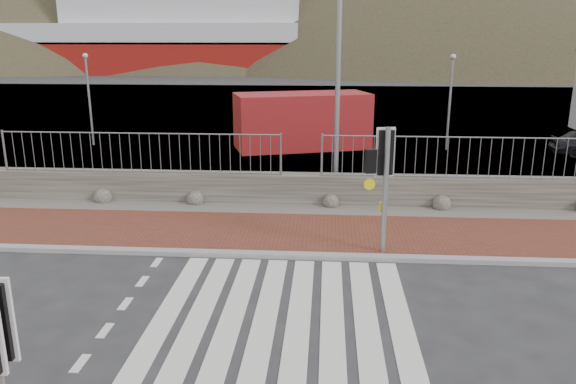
# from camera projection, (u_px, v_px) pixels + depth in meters

# --- Properties ---
(ground) EXTENTS (220.00, 220.00, 0.00)m
(ground) POSITION_uv_depth(u_px,v_px,m) (281.00, 323.00, 9.91)
(ground) COLOR #28282B
(ground) RESTS_ON ground
(sidewalk_far) EXTENTS (40.00, 3.00, 0.08)m
(sidewalk_far) POSITION_uv_depth(u_px,v_px,m) (296.00, 234.00, 14.22)
(sidewalk_far) COLOR brown
(sidewalk_far) RESTS_ON ground
(kerb_far) EXTENTS (40.00, 0.25, 0.12)m
(kerb_far) POSITION_uv_depth(u_px,v_px,m) (292.00, 256.00, 12.77)
(kerb_far) COLOR gray
(kerb_far) RESTS_ON ground
(zebra_crossing) EXTENTS (4.62, 5.60, 0.01)m
(zebra_crossing) POSITION_uv_depth(u_px,v_px,m) (281.00, 322.00, 9.91)
(zebra_crossing) COLOR silver
(zebra_crossing) RESTS_ON ground
(gravel_strip) EXTENTS (40.00, 1.50, 0.06)m
(gravel_strip) POSITION_uv_depth(u_px,v_px,m) (300.00, 210.00, 16.14)
(gravel_strip) COLOR #59544C
(gravel_strip) RESTS_ON ground
(stone_wall) EXTENTS (40.00, 0.60, 0.90)m
(stone_wall) POSITION_uv_depth(u_px,v_px,m) (301.00, 189.00, 16.80)
(stone_wall) COLOR #48433B
(stone_wall) RESTS_ON ground
(railing) EXTENTS (18.07, 0.07, 1.22)m
(railing) POSITION_uv_depth(u_px,v_px,m) (301.00, 145.00, 16.28)
(railing) COLOR gray
(railing) RESTS_ON stone_wall
(quay) EXTENTS (120.00, 40.00, 0.50)m
(quay) POSITION_uv_depth(u_px,v_px,m) (316.00, 112.00, 36.70)
(quay) COLOR #4C4C4F
(quay) RESTS_ON ground
(water) EXTENTS (220.00, 50.00, 0.05)m
(water) POSITION_uv_depth(u_px,v_px,m) (322.00, 75.00, 70.31)
(water) COLOR #3F4C54
(water) RESTS_ON ground
(ferry) EXTENTS (50.00, 16.00, 20.00)m
(ferry) POSITION_uv_depth(u_px,v_px,m) (140.00, 31.00, 75.34)
(ferry) COLOR maroon
(ferry) RESTS_ON ground
(hills_backdrop) EXTENTS (254.00, 90.00, 100.00)m
(hills_backdrop) POSITION_uv_depth(u_px,v_px,m) (360.00, 197.00, 100.10)
(hills_backdrop) COLOR #33351F
(hills_backdrop) RESTS_ON ground
(traffic_signal_far) EXTENTS (0.73, 0.35, 2.97)m
(traffic_signal_far) POSITION_uv_depth(u_px,v_px,m) (385.00, 164.00, 12.38)
(traffic_signal_far) COLOR gray
(traffic_signal_far) RESTS_ON ground
(streetlight) EXTENTS (1.84, 0.25, 8.66)m
(streetlight) POSITION_uv_depth(u_px,v_px,m) (344.00, 36.00, 16.29)
(streetlight) COLOR gray
(streetlight) RESTS_ON ground
(shipping_container) EXTENTS (6.28, 4.06, 2.42)m
(shipping_container) POSITION_uv_depth(u_px,v_px,m) (302.00, 121.00, 24.90)
(shipping_container) COLOR maroon
(shipping_container) RESTS_ON ground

